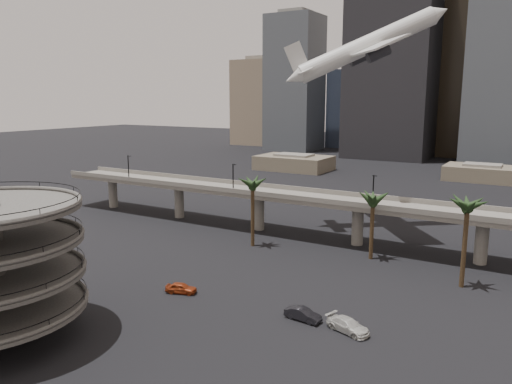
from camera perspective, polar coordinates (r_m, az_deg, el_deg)
The scene contains 9 objects.
ground at distance 61.35m, azimuth -17.86°, elevation -17.06°, with size 700.00×700.00×0.00m, color black.
overpass at distance 101.41m, azimuth 5.74°, elevation -1.11°, with size 130.00×9.30×14.70m.
palm_trees at distance 86.02m, azimuth 11.32°, elevation -0.63°, with size 42.40×10.40×14.00m.
low_buildings at distance 182.49m, azimuth 19.44°, elevation 2.20°, with size 135.00×27.50×6.80m.
skyline at distance 253.84m, azimuth 25.33°, elevation 12.56°, with size 269.00×86.00×110.93m.
airborne_jet at distance 111.40m, azimuth 12.51°, elevation 15.96°, with size 30.92×30.12×18.55m.
car_a at distance 74.78m, azimuth -8.55°, elevation -10.79°, with size 1.84×4.56×1.55m, color #9B3716.
car_b at distance 65.96m, azimuth 5.39°, elevation -13.74°, with size 1.70×4.87×1.61m, color black.
car_c at distance 63.74m, azimuth 10.47°, elevation -14.76°, with size 2.33×5.72×1.66m, color silver.
Camera 1 is at (41.78, -35.05, 28.10)m, focal length 35.00 mm.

